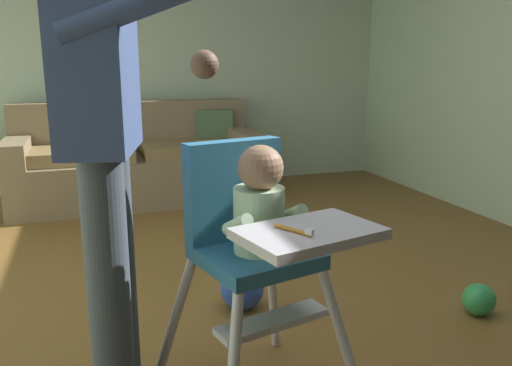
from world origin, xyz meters
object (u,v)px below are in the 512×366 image
at_px(toy_ball_second, 242,288).
at_px(high_chair, 255,228).
at_px(couch, 138,163).
at_px(adult_standing, 105,143).
at_px(toy_ball, 479,299).

bearing_deg(toy_ball_second, high_chair, -103.01).
bearing_deg(couch, adult_standing, -6.97).
bearing_deg(high_chair, adult_standing, -116.64).
xyz_separation_m(adult_standing, toy_ball_second, (0.63, 0.60, -0.85)).
distance_m(couch, high_chair, 3.07).
distance_m(high_chair, adult_standing, 0.56).
relative_size(adult_standing, toy_ball, 10.73).
distance_m(couch, toy_ball, 3.09).
distance_m(adult_standing, toy_ball, 1.93).
bearing_deg(toy_ball, adult_standing, -173.93).
bearing_deg(toy_ball, couch, 116.09).
xyz_separation_m(high_chair, adult_standing, (-0.47, 0.11, 0.29)).
distance_m(high_chair, toy_ball, 1.41).
xyz_separation_m(couch, toy_ball, (1.35, -2.76, -0.25)).
bearing_deg(toy_ball_second, couch, 96.60).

